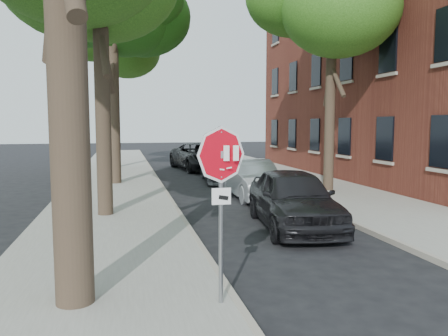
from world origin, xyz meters
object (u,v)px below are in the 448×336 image
at_px(tree_mid_b, 111,3).
at_px(car_d, 201,156).
at_px(car_b, 252,179).
at_px(car_c, 223,168).
at_px(stop_sign, 221,180).
at_px(apartment_building, 438,29).
at_px(tree_far, 109,48).
at_px(tree_right, 331,10).
at_px(car_a, 293,198).

height_order(tree_mid_b, car_d, tree_mid_b).
bearing_deg(car_b, car_c, 89.39).
distance_m(stop_sign, car_b, 10.10).
bearing_deg(tree_mid_b, apartment_building, -0.43).
distance_m(apartment_building, tree_far, 18.18).
bearing_deg(car_c, apartment_building, 3.82).
distance_m(tree_mid_b, tree_right, 9.34).
xyz_separation_m(tree_mid_b, car_c, (5.02, 0.12, -7.32)).
relative_size(tree_mid_b, tree_right, 1.11).
relative_size(apartment_building, stop_sign, 7.74).
relative_size(apartment_building, car_d, 3.44).
bearing_deg(tree_mid_b, stop_sign, -83.05).
height_order(apartment_building, tree_mid_b, apartment_building).
bearing_deg(car_c, tree_mid_b, -173.54).
relative_size(tree_far, car_b, 2.15).
bearing_deg(stop_sign, car_b, 70.78).
bearing_deg(car_c, car_a, -86.63).
xyz_separation_m(car_b, car_d, (-0.06, 10.38, 0.10)).
height_order(tree_mid_b, car_a, tree_mid_b).
height_order(car_c, car_d, car_d).
bearing_deg(car_a, car_d, 96.05).
bearing_deg(car_b, tree_far, 113.91).
distance_m(stop_sign, tree_far, 21.88).
height_order(tree_right, car_c, tree_right).
bearing_deg(stop_sign, car_c, 76.98).
bearing_deg(apartment_building, car_c, 178.76).
relative_size(apartment_building, car_b, 4.65).
distance_m(tree_far, tree_right, 14.02).
relative_size(tree_far, car_a, 2.01).
height_order(tree_mid_b, car_c, tree_mid_b).
distance_m(car_b, car_c, 4.81).
xyz_separation_m(tree_right, car_a, (-3.66, -5.46, -6.42)).
xyz_separation_m(tree_right, car_d, (-3.44, 9.71, -6.40)).
distance_m(apartment_building, car_c, 13.37).
distance_m(tree_right, car_b, 7.35).
bearing_deg(tree_mid_b, tree_far, 92.44).
bearing_deg(tree_far, stop_sign, -84.54).
bearing_deg(car_d, tree_right, -78.24).
xyz_separation_m(tree_right, car_c, (-3.38, 4.14, -6.54)).
relative_size(car_b, car_c, 0.93).
bearing_deg(car_b, tree_mid_b, 136.41).
bearing_deg(tree_mid_b, car_b, -42.98).
bearing_deg(car_d, car_c, -97.10).
relative_size(tree_far, tree_right, 1.00).
relative_size(car_a, car_b, 1.07).
height_order(tree_far, car_b, tree_far).
bearing_deg(car_b, apartment_building, 21.19).
bearing_deg(car_a, tree_right, 63.04).
xyz_separation_m(tree_mid_b, car_d, (4.96, 5.70, -7.18)).
height_order(apartment_building, tree_far, apartment_building).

